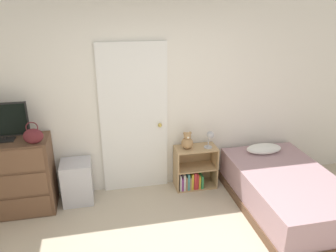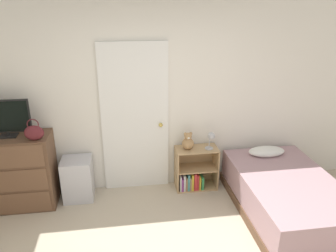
{
  "view_description": "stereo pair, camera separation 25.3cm",
  "coord_description": "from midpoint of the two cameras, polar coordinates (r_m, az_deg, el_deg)",
  "views": [
    {
      "loc": [
        -0.59,
        -2.14,
        2.57
      ],
      "look_at": [
        0.25,
        1.76,
        1.0
      ],
      "focal_mm": 35.0,
      "sensor_mm": 36.0,
      "label": 1
    },
    {
      "loc": [
        -0.34,
        -2.19,
        2.57
      ],
      "look_at": [
        0.25,
        1.76,
        1.0
      ],
      "focal_mm": 35.0,
      "sensor_mm": 36.0,
      "label": 2
    }
  ],
  "objects": [
    {
      "name": "bookshelf",
      "position": [
        4.76,
        6.0,
        -8.11
      ],
      "size": [
        0.59,
        0.31,
        0.61
      ],
      "color": "tan",
      "rests_on": "ground_plane"
    },
    {
      "name": "door_closed",
      "position": [
        4.43,
        -4.12,
        1.14
      ],
      "size": [
        0.91,
        0.09,
        2.07
      ],
      "color": "white",
      "rests_on": "ground_plane"
    },
    {
      "name": "bed",
      "position": [
        4.5,
        21.46,
        -11.23
      ],
      "size": [
        1.15,
        1.87,
        0.61
      ],
      "color": "brown",
      "rests_on": "ground_plane"
    },
    {
      "name": "tv",
      "position": [
        4.35,
        -25.06,
        1.29
      ],
      "size": [
        0.59,
        0.16,
        0.47
      ],
      "color": "black",
      "rests_on": "dresser"
    },
    {
      "name": "wall_back",
      "position": [
        4.42,
        -2.05,
        4.42
      ],
      "size": [
        10.0,
        0.06,
        2.55
      ],
      "color": "white",
      "rests_on": "ground_plane"
    },
    {
      "name": "desk_lamp",
      "position": [
        4.53,
        9.09,
        -2.04
      ],
      "size": [
        0.13,
        0.13,
        0.25
      ],
      "color": "#B2B2B7",
      "rests_on": "bookshelf"
    },
    {
      "name": "dresser",
      "position": [
        4.61,
        -23.85,
        -7.36
      ],
      "size": [
        1.0,
        0.48,
        0.98
      ],
      "color": "brown",
      "rests_on": "ground_plane"
    },
    {
      "name": "handbag",
      "position": [
        4.15,
        -20.7,
        -1.08
      ],
      "size": [
        0.23,
        0.11,
        0.27
      ],
      "color": "#591E23",
      "rests_on": "dresser"
    },
    {
      "name": "teddy_bear",
      "position": [
        4.51,
        5.09,
        -2.8
      ],
      "size": [
        0.16,
        0.16,
        0.25
      ],
      "color": "tan",
      "rests_on": "bookshelf"
    },
    {
      "name": "storage_bin",
      "position": [
        4.61,
        -13.89,
        -8.94
      ],
      "size": [
        0.39,
        0.37,
        0.58
      ],
      "color": "silver",
      "rests_on": "ground_plane"
    }
  ]
}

